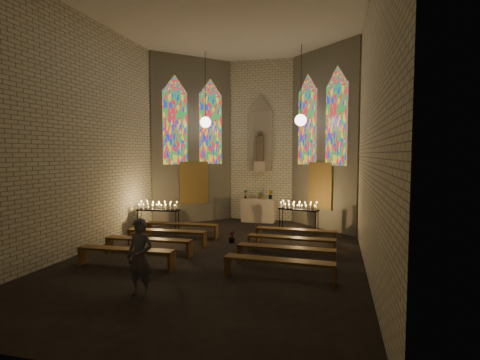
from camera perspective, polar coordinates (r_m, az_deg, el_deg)
name	(u,v)px	position (r m, az deg, el deg)	size (l,w,h in m)	color
floor	(220,254)	(11.13, -3.03, -11.26)	(12.00, 12.00, 0.00)	black
room	(247,133)	(14.01, 1.10, 7.22)	(8.22, 12.43, 7.00)	beige
altar	(258,210)	(16.20, 2.80, -4.62)	(1.40, 0.60, 1.00)	beige
flower_vase_left	(246,194)	(16.17, 0.86, -2.16)	(0.20, 0.14, 0.39)	#4C723F
flower_vase_center	(260,195)	(16.18, 3.14, -2.24)	(0.31, 0.26, 0.34)	#4C723F
flower_vase_right	(271,195)	(15.97, 4.71, -2.22)	(0.22, 0.18, 0.40)	#4C723F
aisle_flower_pot	(232,237)	(12.46, -1.26, -8.69)	(0.21, 0.21, 0.38)	#4C723F
votive_stand_left	(158,208)	(13.89, -12.40, -4.14)	(1.58, 0.48, 1.15)	black
votive_stand_right	(299,207)	(14.04, 8.91, -4.14)	(1.55, 0.78, 1.11)	black
pew_left_0	(182,226)	(13.38, -8.86, -6.93)	(2.58, 0.46, 0.49)	brown
pew_right_0	(295,232)	(12.38, 8.45, -7.82)	(2.58, 0.46, 0.49)	brown
pew_left_1	(167,233)	(12.31, -11.10, -7.92)	(2.58, 0.46, 0.49)	brown
pew_right_1	(291,240)	(11.21, 7.80, -9.06)	(2.58, 0.46, 0.49)	brown
pew_left_2	(149,241)	(11.27, -13.77, -9.07)	(2.58, 0.46, 0.49)	brown
pew_right_2	(286,250)	(10.06, 6.98, -10.58)	(2.58, 0.46, 0.49)	brown
pew_left_3	(126,252)	(10.26, -16.99, -10.43)	(2.58, 0.46, 0.49)	brown
pew_right_3	(279,263)	(8.91, 5.94, -12.49)	(2.58, 0.46, 0.49)	brown
visitor	(140,257)	(8.14, -15.01, -11.28)	(0.58, 0.38, 1.60)	#4D4F58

